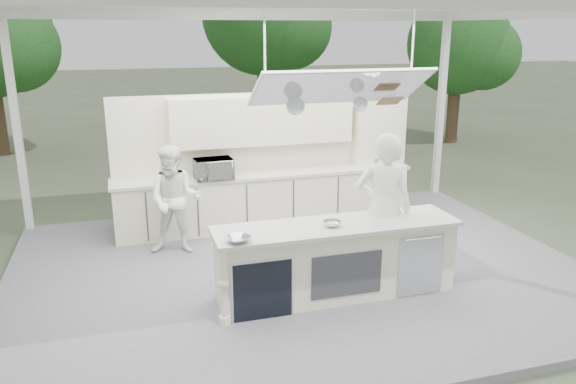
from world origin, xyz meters
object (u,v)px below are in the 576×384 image
object	(u,v)px
demo_island	(335,260)
sous_chef	(175,200)
back_counter	(266,199)
head_chef	(383,209)

from	to	relation	value
demo_island	sous_chef	distance (m)	2.71
demo_island	sous_chef	bearing A→B (deg)	131.26
back_counter	head_chef	world-z (taller)	head_chef
back_counter	head_chef	distance (m)	2.81
back_counter	head_chef	xyz separation A→B (m)	(0.93, -2.60, 0.53)
demo_island	sous_chef	size ratio (longest dim) A/B	1.88
back_counter	sous_chef	bearing A→B (deg)	-153.54
demo_island	head_chef	size ratio (longest dim) A/B	1.53
sous_chef	demo_island	bearing A→B (deg)	-33.48
demo_island	back_counter	bearing A→B (deg)	93.63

